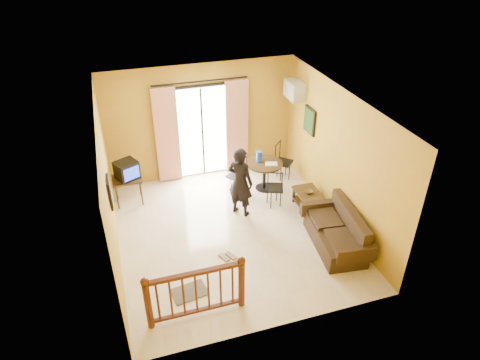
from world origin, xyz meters
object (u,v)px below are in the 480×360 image
object	(u,v)px
television	(127,170)
coffee_table	(310,200)
standing_person	(240,182)
sofa	(338,233)
dining_table	(264,168)

from	to	relation	value
television	coffee_table	distance (m)	4.05
coffee_table	standing_person	xyz separation A→B (m)	(-1.48, 0.36, 0.52)
sofa	standing_person	size ratio (longest dim) A/B	1.10
television	dining_table	distance (m)	3.11
television	dining_table	world-z (taller)	television
coffee_table	standing_person	size ratio (longest dim) A/B	0.57
standing_person	coffee_table	bearing A→B (deg)	-146.83
dining_table	coffee_table	world-z (taller)	dining_table
coffee_table	sofa	distance (m)	1.24
dining_table	coffee_table	distance (m)	1.33
dining_table	standing_person	xyz separation A→B (m)	(-0.83, -0.77, 0.24)
coffee_table	television	bearing A→B (deg)	157.91
coffee_table	standing_person	bearing A→B (deg)	166.24
dining_table	coffee_table	bearing A→B (deg)	-60.11
television	standing_person	distance (m)	2.51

